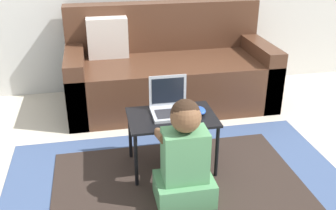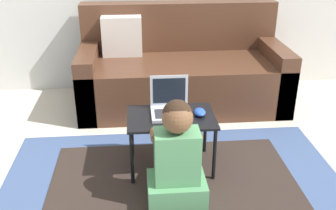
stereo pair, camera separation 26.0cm
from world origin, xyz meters
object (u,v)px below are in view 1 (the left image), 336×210
at_px(laptop, 170,108).
at_px(person_seated, 185,158).
at_px(laptop_desk, 172,122).
at_px(computer_mouse, 200,111).
at_px(couch, 168,71).

relative_size(laptop, person_seated, 0.38).
xyz_separation_m(laptop_desk, computer_mouse, (0.19, 0.01, 0.07)).
height_order(laptop_desk, laptop, laptop).
height_order(couch, person_seated, couch).
xyz_separation_m(couch, person_seated, (-0.19, -1.48, 0.00)).
bearing_deg(person_seated, computer_mouse, 63.15).
bearing_deg(computer_mouse, person_seated, -116.85).
bearing_deg(laptop_desk, computer_mouse, 1.86).
bearing_deg(couch, person_seated, -97.44).
distance_m(couch, person_seated, 1.49).
distance_m(couch, laptop, 1.08).
relative_size(laptop_desk, computer_mouse, 5.10).
distance_m(laptop_desk, computer_mouse, 0.20).
relative_size(couch, computer_mouse, 16.21).
relative_size(computer_mouse, person_seated, 0.17).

